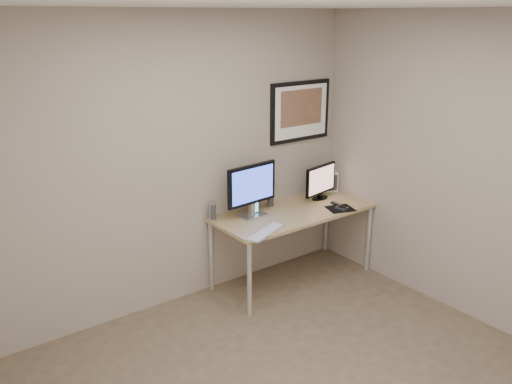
# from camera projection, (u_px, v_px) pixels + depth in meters

# --- Properties ---
(room) EXTENTS (3.60, 3.60, 3.60)m
(room) POSITION_uv_depth(u_px,v_px,m) (271.00, 153.00, 3.71)
(room) COLOR white
(room) RESTS_ON ground
(desk) EXTENTS (1.60, 0.70, 0.73)m
(desk) POSITION_uv_depth(u_px,v_px,m) (293.00, 217.00, 5.27)
(desk) COLOR #A3834F
(desk) RESTS_ON floor
(framed_art) EXTENTS (0.75, 0.04, 0.60)m
(framed_art) POSITION_uv_depth(u_px,v_px,m) (300.00, 111.00, 5.43)
(framed_art) COLOR black
(framed_art) RESTS_ON room
(monitor_large) EXTENTS (0.56, 0.20, 0.50)m
(monitor_large) POSITION_uv_depth(u_px,v_px,m) (252.00, 188.00, 5.03)
(monitor_large) COLOR #B2B2B7
(monitor_large) RESTS_ON desk
(monitor_tv) EXTENTS (0.46, 0.14, 0.36)m
(monitor_tv) POSITION_uv_depth(u_px,v_px,m) (321.00, 181.00, 5.53)
(monitor_tv) COLOR black
(monitor_tv) RESTS_ON desk
(speaker_left) EXTENTS (0.09, 0.09, 0.17)m
(speaker_left) POSITION_uv_depth(u_px,v_px,m) (213.00, 211.00, 5.00)
(speaker_left) COLOR #B2B2B7
(speaker_left) RESTS_ON desk
(speaker_right) EXTENTS (0.09, 0.09, 0.16)m
(speaker_right) POSITION_uv_depth(u_px,v_px,m) (270.00, 199.00, 5.34)
(speaker_right) COLOR #B2B2B7
(speaker_right) RESTS_ON desk
(phone_dock) EXTENTS (0.07, 0.07, 0.14)m
(phone_dock) POSITION_uv_depth(u_px,v_px,m) (256.00, 208.00, 5.13)
(phone_dock) COLOR black
(phone_dock) RESTS_ON desk
(keyboard) EXTENTS (0.48, 0.29, 0.02)m
(keyboard) POSITION_uv_depth(u_px,v_px,m) (266.00, 232.00, 4.72)
(keyboard) COLOR silver
(keyboard) RESTS_ON desk
(mousepad) EXTENTS (0.31, 0.29, 0.00)m
(mousepad) POSITION_uv_depth(u_px,v_px,m) (340.00, 209.00, 5.31)
(mousepad) COLOR black
(mousepad) RESTS_ON desk
(mouse) EXTENTS (0.07, 0.12, 0.04)m
(mouse) POSITION_uv_depth(u_px,v_px,m) (342.00, 207.00, 5.29)
(mouse) COLOR black
(mouse) RESTS_ON mousepad
(remote) EXTENTS (0.06, 0.17, 0.02)m
(remote) POSITION_uv_depth(u_px,v_px,m) (337.00, 204.00, 5.41)
(remote) COLOR black
(remote) RESTS_ON desk
(fan_unit) EXTENTS (0.17, 0.15, 0.22)m
(fan_unit) POSITION_uv_depth(u_px,v_px,m) (330.00, 181.00, 5.81)
(fan_unit) COLOR white
(fan_unit) RESTS_ON desk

